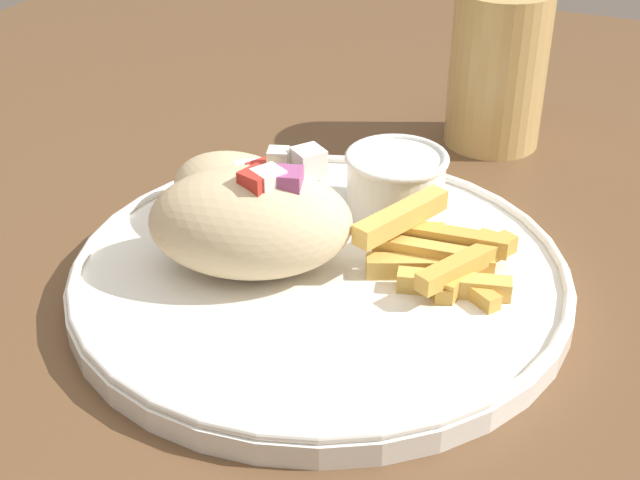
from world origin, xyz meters
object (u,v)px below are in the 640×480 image
fries_pile (443,257)px  water_glass (497,76)px  plate (320,275)px  sauce_ramekin (396,179)px  pita_sandwich_far (240,196)px  pita_sandwich_near (252,220)px

fries_pile → water_glass: size_ratio=0.74×
plate → fries_pile: (0.07, 0.02, 0.02)m
sauce_ramekin → pita_sandwich_far: bearing=-144.8°
pita_sandwich_far → water_glass: water_glass is taller
plate → sauce_ramekin: (0.02, 0.08, 0.03)m
sauce_ramekin → water_glass: bearing=80.4°
fries_pile → water_glass: water_glass is taller
pita_sandwich_near → fries_pile: (0.11, 0.04, -0.02)m
pita_sandwich_near → pita_sandwich_far: 0.05m
pita_sandwich_near → sauce_ramekin: size_ratio=2.05×
pita_sandwich_far → plate: bearing=1.0°
pita_sandwich_near → water_glass: bearing=52.6°
pita_sandwich_far → fries_pile: size_ratio=1.38×
plate → fries_pile: bearing=18.3°
water_glass → pita_sandwich_near: bearing=-107.7°
pita_sandwich_near → fries_pile: size_ratio=1.54×
sauce_ramekin → fries_pile: bearing=-51.0°
pita_sandwich_far → sauce_ramekin: (0.08, 0.06, -0.00)m
fries_pile → sauce_ramekin: 0.08m
pita_sandwich_far → water_glass: size_ratio=1.02×
plate → pita_sandwich_far: 0.08m
fries_pile → pita_sandwich_near: bearing=-161.0°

